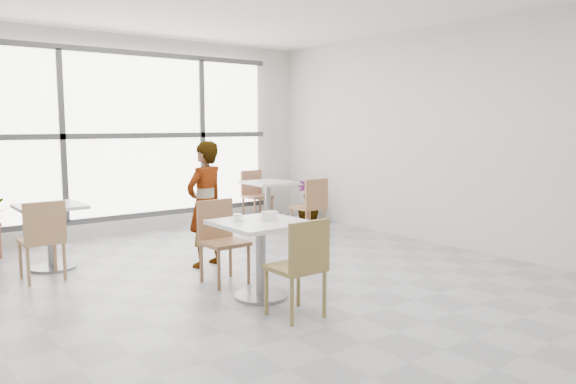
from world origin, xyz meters
TOP-DOWN VIEW (x-y plane):
  - floor at (0.00, 0.00)m, footprint 7.00×7.00m
  - wall_back at (0.00, 3.50)m, footprint 6.00×0.00m
  - wall_right at (3.00, 0.00)m, footprint 0.00×7.00m
  - window at (0.00, 3.44)m, footprint 4.60×0.07m
  - main_table at (-0.36, -0.34)m, footprint 0.80×0.80m
  - chair_near at (-0.42, -1.03)m, footprint 0.42×0.42m
  - chair_far at (-0.38, 0.38)m, footprint 0.42×0.42m
  - oatmeal_bowl at (-0.26, -0.34)m, footprint 0.21×0.21m
  - coffee_cup at (-0.53, -0.20)m, footprint 0.16×0.13m
  - person at (-0.19, 1.04)m, footprint 0.62×0.49m
  - bg_table_left at (-1.66, 2.03)m, footprint 0.70×0.70m
  - bg_table_right at (1.86, 2.64)m, footprint 0.70×0.70m
  - bg_chair_left_near at (-1.87, 1.53)m, footprint 0.42×0.42m
  - bg_chair_right_near at (1.93, 1.61)m, footprint 0.42×0.42m
  - bg_chair_right_far at (2.04, 3.28)m, footprint 0.42×0.42m
  - plant_right at (2.70, 2.61)m, footprint 0.52×0.52m

SIDE VIEW (x-z plane):
  - floor at x=0.00m, z-range 0.00..0.00m
  - plant_right at x=2.70m, z-range 0.00..0.72m
  - bg_table_left at x=-1.66m, z-range 0.11..0.86m
  - bg_table_right at x=1.86m, z-range 0.11..0.86m
  - chair_near at x=-0.42m, z-range 0.07..0.94m
  - chair_far at x=-0.38m, z-range 0.07..0.94m
  - bg_chair_left_near at x=-1.87m, z-range 0.07..0.94m
  - bg_chair_right_near at x=1.93m, z-range 0.07..0.94m
  - bg_chair_right_far at x=2.04m, z-range 0.07..0.94m
  - main_table at x=-0.36m, z-range 0.15..0.90m
  - person at x=-0.19m, z-range 0.00..1.48m
  - coffee_cup at x=-0.53m, z-range 0.75..0.81m
  - oatmeal_bowl at x=-0.26m, z-range 0.75..0.84m
  - window at x=0.00m, z-range 0.24..2.76m
  - wall_back at x=0.00m, z-range -1.50..4.50m
  - wall_right at x=3.00m, z-range -2.00..5.00m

